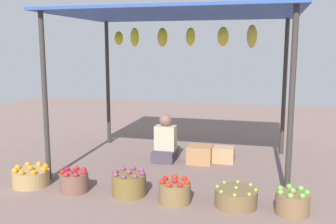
% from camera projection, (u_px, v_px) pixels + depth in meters
% --- Properties ---
extents(ground_plane, '(14.00, 14.00, 0.00)m').
position_uv_depth(ground_plane, '(177.00, 165.00, 6.18)').
color(ground_plane, '#7C635B').
extents(market_stall_structure, '(3.56, 2.48, 2.37)m').
position_uv_depth(market_stall_structure, '(178.00, 24.00, 5.82)').
color(market_stall_structure, '#38332D').
rests_on(market_stall_structure, ground).
extents(vendor_person, '(0.36, 0.44, 0.78)m').
position_uv_depth(vendor_person, '(165.00, 143.00, 6.38)').
color(vendor_person, '#453C48').
rests_on(vendor_person, ground).
extents(basket_oranges, '(0.49, 0.49, 0.28)m').
position_uv_depth(basket_oranges, '(31.00, 177.00, 5.24)').
color(basket_oranges, '#A68652').
rests_on(basket_oranges, ground).
extents(basket_red_apples, '(0.37, 0.37, 0.31)m').
position_uv_depth(basket_red_apples, '(74.00, 181.00, 5.02)').
color(basket_red_apples, brown).
rests_on(basket_red_apples, ground).
extents(basket_purple_onions, '(0.43, 0.43, 0.33)m').
position_uv_depth(basket_purple_onions, '(129.00, 184.00, 4.90)').
color(basket_purple_onions, brown).
rests_on(basket_purple_onions, ground).
extents(basket_red_tomatoes, '(0.39, 0.39, 0.31)m').
position_uv_depth(basket_red_tomatoes, '(175.00, 192.00, 4.66)').
color(basket_red_tomatoes, olive).
rests_on(basket_red_tomatoes, ground).
extents(basket_limes, '(0.50, 0.50, 0.24)m').
position_uv_depth(basket_limes, '(236.00, 197.00, 4.56)').
color(basket_limes, brown).
rests_on(basket_limes, ground).
extents(basket_green_apples, '(0.38, 0.38, 0.30)m').
position_uv_depth(basket_green_apples, '(292.00, 203.00, 4.34)').
color(basket_green_apples, brown).
rests_on(basket_green_apples, ground).
extents(wooden_crate_near_vendor, '(0.39, 0.33, 0.29)m').
position_uv_depth(wooden_crate_near_vendor, '(200.00, 154.00, 6.25)').
color(wooden_crate_near_vendor, '#AC7A4D').
rests_on(wooden_crate_near_vendor, ground).
extents(wooden_crate_stacked_rear, '(0.43, 0.25, 0.25)m').
position_uv_depth(wooden_crate_stacked_rear, '(221.00, 154.00, 6.31)').
color(wooden_crate_stacked_rear, tan).
rests_on(wooden_crate_stacked_rear, ground).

